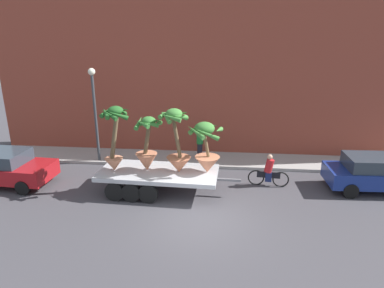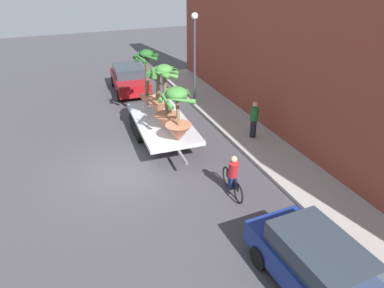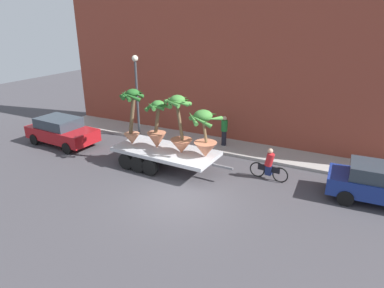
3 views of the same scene
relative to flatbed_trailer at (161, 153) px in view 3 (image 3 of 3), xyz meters
name	(u,v)px [view 3 (image 3 of 3)]	position (x,y,z in m)	size (l,w,h in m)	color
ground_plane	(180,196)	(2.25, -2.17, -0.75)	(60.00, 60.00, 0.00)	#423F44
sidewalk	(232,147)	(2.25, 3.93, -0.67)	(24.00, 2.20, 0.15)	#A39E99
building_facade	(246,65)	(2.25, 5.63, 3.74)	(24.00, 1.20, 8.98)	brown
flatbed_trailer	(161,153)	(0.00, 0.00, 0.00)	(6.14, 2.50, 0.98)	#B7BABF
potted_palm_rear	(157,129)	(-0.20, 0.01, 1.20)	(1.19, 1.17, 2.40)	#C17251
potted_palm_middle	(132,116)	(-1.55, -0.12, 1.72)	(1.27, 1.28, 2.84)	tan
potted_palm_front	(180,129)	(1.09, -0.04, 1.40)	(1.34, 1.25, 2.77)	#B26647
potted_palm_extra	(204,136)	(2.31, 0.03, 1.24)	(1.55, 1.44, 2.21)	#C17251
cyclist	(269,166)	(5.09, 1.08, -0.08)	(1.84, 0.38, 1.54)	black
trailing_car	(61,131)	(-6.91, 0.10, 0.08)	(4.36, 2.18, 1.58)	maroon
pedestrian_near_gate	(224,130)	(1.75, 3.88, 0.29)	(0.36, 0.36, 1.71)	black
street_lamp	(137,86)	(-3.58, 3.13, 2.48)	(0.36, 0.36, 4.83)	#383D42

